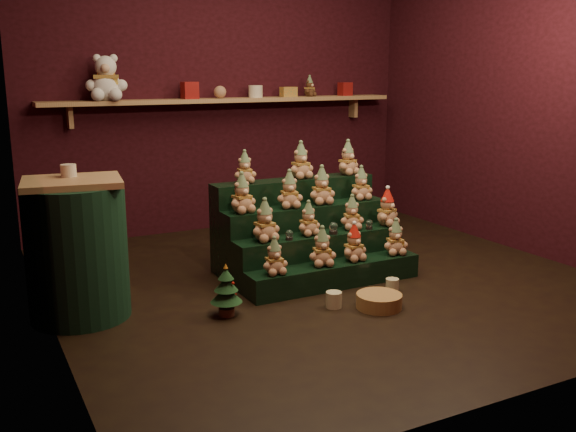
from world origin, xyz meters
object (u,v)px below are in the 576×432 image
side_table (77,250)px  mug_right (392,285)px  snow_globe_a (289,235)px  riser_tier_front (335,275)px  snow_globe_b (333,228)px  mug_left (334,300)px  wicker_basket (379,301)px  brown_bear (310,86)px  mini_christmas_tree (226,290)px  snow_globe_c (369,224)px  white_bear (106,72)px

side_table → mug_right: bearing=-6.5°
snow_globe_a → riser_tier_front: bearing=-27.9°
riser_tier_front → snow_globe_b: (0.08, 0.16, 0.32)m
mug_left → wicker_basket: size_ratio=0.35×
riser_tier_front → mug_left: 0.44m
brown_bear → mini_christmas_tree: bearing=-156.3°
snow_globe_c → mug_right: bearing=-101.9°
snow_globe_c → side_table: 2.21m
white_bear → brown_bear: bearing=15.3°
snow_globe_a → side_table: (-1.50, 0.09, 0.06)m
side_table → brown_bear: brown_bear is taller
riser_tier_front → wicker_basket: (0.03, -0.52, -0.04)m
snow_globe_a → snow_globe_c: same height
snow_globe_a → mini_christmas_tree: 0.76m
mug_left → mug_right: bearing=8.2°
mug_right → wicker_basket: (-0.28, -0.23, 0.00)m
riser_tier_front → snow_globe_c: bearing=21.3°
snow_globe_c → mini_christmas_tree: (-1.35, -0.33, -0.22)m
snow_globe_a → brown_bear: bearing=56.9°
riser_tier_front → mug_left: (-0.24, -0.37, -0.03)m
mini_christmas_tree → wicker_basket: (0.98, -0.35, -0.13)m
snow_globe_c → side_table: side_table is taller
side_table → mini_christmas_tree: (0.86, -0.43, -0.28)m
riser_tier_front → side_table: size_ratio=1.52×
snow_globe_a → brown_bear: (1.20, 1.84, 1.02)m
riser_tier_front → snow_globe_c: snow_globe_c is taller
riser_tier_front → mug_right: (0.31, -0.29, -0.04)m
mug_left → brown_bear: size_ratio=0.53×
snow_globe_c → mug_right: (-0.10, -0.45, -0.35)m
mug_right → wicker_basket: 0.36m
snow_globe_b → brown_bear: (0.81, 1.84, 1.02)m
riser_tier_front → side_table: side_table is taller
snow_globe_c → wicker_basket: 0.85m
riser_tier_front → wicker_basket: size_ratio=4.47×
mini_christmas_tree → snow_globe_c: bearing=13.8°
mug_left → white_bear: 2.97m
snow_globe_b → white_bear: (-1.26, 1.84, 1.17)m
side_table → white_bear: white_bear is taller
snow_globe_c → brown_bear: bearing=75.2°
white_bear → snow_globe_a: bearing=-49.3°
mini_christmas_tree → brown_bear: bearing=49.7°
snow_globe_c → side_table: bearing=177.6°
riser_tier_front → mini_christmas_tree: mini_christmas_tree is taller
snow_globe_c → wicker_basket: size_ratio=0.24×
mug_right → snow_globe_b: bearing=117.3°
mug_left → white_bear: (-0.94, 2.37, 1.52)m
snow_globe_a → side_table: 1.50m
snow_globe_b → mug_right: (0.23, -0.45, -0.36)m
wicker_basket → side_table: bearing=157.0°
mug_left → wicker_basket: (0.27, -0.15, -0.01)m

